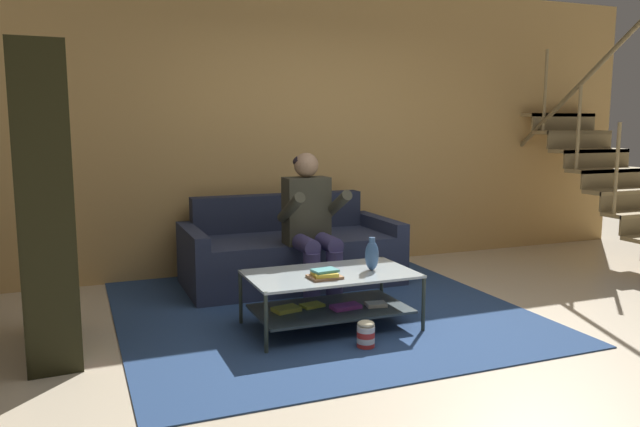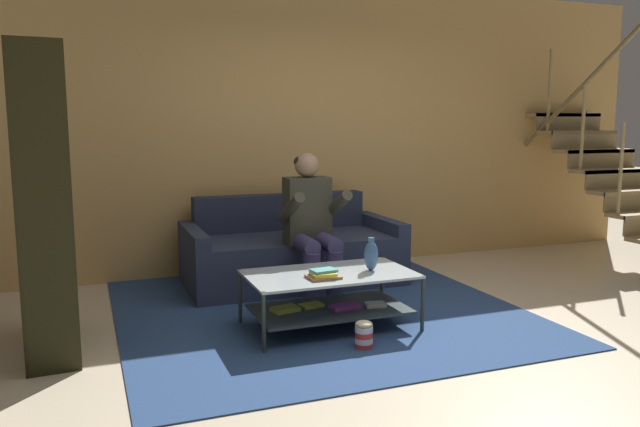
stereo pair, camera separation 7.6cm
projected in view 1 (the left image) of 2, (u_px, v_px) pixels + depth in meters
The scene contains 11 objects.
ground at pixel (412, 341), 4.32m from camera, with size 16.80×16.80×0.00m, color beige.
back_partition at pixel (293, 127), 6.36m from camera, with size 8.40×0.12×2.90m, color tan.
staircase_run at pixel (606, 166), 6.73m from camera, with size 0.93×2.39×2.72m.
couch at pixel (290, 254), 5.83m from camera, with size 1.96×0.96×0.81m.
person_seated_center at pixel (311, 220), 5.27m from camera, with size 0.50×0.58×1.25m.
coffee_table at pixel (330, 292), 4.55m from camera, with size 1.21×0.68×0.42m.
area_rug at pixel (313, 306), 5.12m from camera, with size 3.10×3.29×0.01m.
vase at pixel (372, 255), 4.59m from camera, with size 0.10×0.10×0.25m.
book_stack at pixel (325, 274), 4.37m from camera, with size 0.23×0.18×0.06m.
bookshelf at pixel (36, 222), 3.97m from camera, with size 0.37×1.01×1.97m.
popcorn_tub at pixel (366, 334), 4.17m from camera, with size 0.12×0.12×0.19m.
Camera 1 is at (-2.13, -3.60, 1.51)m, focal length 35.00 mm.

